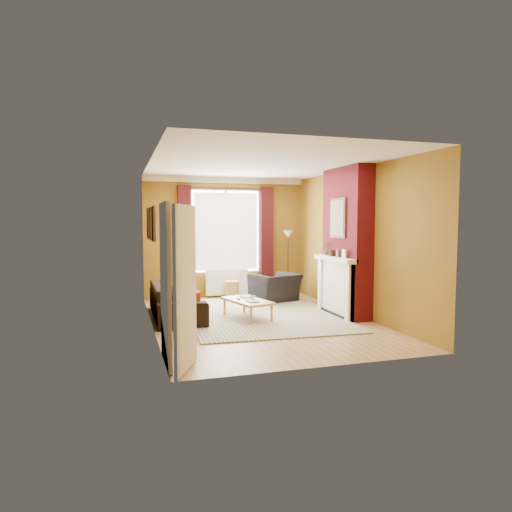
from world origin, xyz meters
name	(u,v)px	position (x,y,z in m)	size (l,w,h in m)	color
ground	(260,320)	(0.00, 0.00, 0.00)	(5.50, 5.50, 0.00)	olive
room_walls	(288,243)	(0.64, 0.28, 1.39)	(3.82, 5.54, 2.83)	brown
striped_rug	(260,314)	(0.15, 0.49, 0.01)	(2.93, 3.93, 0.02)	teal
sofa	(176,300)	(-1.42, 0.70, 0.32)	(2.16, 0.85, 0.63)	black
armchair	(275,288)	(0.89, 1.74, 0.31)	(0.96, 0.84, 0.62)	black
coffee_table	(247,302)	(-0.19, 0.17, 0.32)	(0.80, 1.18, 0.36)	tan
wicker_stool	(232,290)	(0.06, 2.40, 0.21)	(0.43, 0.43, 0.41)	#A17A46
floor_lamp	(288,244)	(1.44, 2.38, 1.23)	(0.23, 0.23, 1.56)	black
book_a	(247,301)	(-0.26, -0.07, 0.37)	(0.20, 0.26, 0.02)	#999999
book_b	(241,297)	(-0.24, 0.43, 0.37)	(0.22, 0.30, 0.02)	#999999
mug	(253,298)	(-0.12, 0.05, 0.40)	(0.10, 0.10, 0.09)	#999999
tv_remote	(238,298)	(-0.33, 0.28, 0.37)	(0.07, 0.17, 0.02)	#252528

